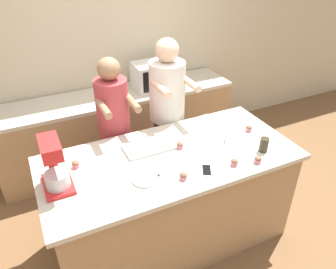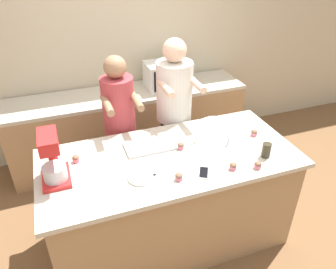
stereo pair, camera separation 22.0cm
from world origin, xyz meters
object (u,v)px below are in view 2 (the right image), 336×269
(drinking_glass, at_px, (266,150))
(mixing_bowl, at_px, (216,131))
(person_left, at_px, (121,131))
(microwave_oven, at_px, (168,75))
(cupcake_2, at_px, (179,177))
(cell_phone, at_px, (204,173))
(cupcake_4, at_px, (76,159))
(person_right, at_px, (174,118))
(cupcake_0, at_px, (233,166))
(stand_mixer, at_px, (52,160))
(small_plate, at_px, (140,178))
(cupcake_1, at_px, (258,165))
(knife, at_px, (157,173))
(baking_tray, at_px, (149,145))
(cupcake_5, at_px, (254,133))
(cupcake_3, at_px, (181,146))

(drinking_glass, bearing_deg, mixing_bowl, 124.74)
(person_left, bearing_deg, microwave_oven, 44.99)
(mixing_bowl, bearing_deg, cupcake_2, -140.92)
(cell_phone, height_order, cupcake_4, cupcake_4)
(person_right, distance_m, cupcake_0, 1.00)
(person_left, relative_size, microwave_oven, 3.05)
(cupcake_2, distance_m, cupcake_4, 0.84)
(person_right, distance_m, stand_mixer, 1.36)
(person_left, height_order, small_plate, person_left)
(stand_mixer, distance_m, drinking_glass, 1.64)
(stand_mixer, bearing_deg, person_left, 45.93)
(cupcake_4, bearing_deg, cupcake_1, -23.23)
(microwave_oven, height_order, knife, microwave_oven)
(mixing_bowl, height_order, microwave_oven, microwave_oven)
(drinking_glass, height_order, cupcake_0, drinking_glass)
(baking_tray, bearing_deg, knife, -97.98)
(cupcake_0, bearing_deg, stand_mixer, 165.00)
(cupcake_5, bearing_deg, cupcake_4, 174.75)
(stand_mixer, height_order, cupcake_5, stand_mixer)
(mixing_bowl, bearing_deg, cupcake_4, 176.54)
(stand_mixer, xyz_separation_m, microwave_oven, (1.38, 1.40, -0.06))
(cell_phone, distance_m, cupcake_5, 0.73)
(person_left, bearing_deg, cupcake_4, -134.04)
(stand_mixer, distance_m, cupcake_3, 1.02)
(mixing_bowl, xyz_separation_m, cell_phone, (-0.30, -0.41, -0.07))
(microwave_oven, relative_size, cupcake_5, 8.95)
(person_left, xyz_separation_m, person_right, (0.55, 0.00, 0.04))
(cupcake_2, bearing_deg, knife, 135.42)
(baking_tray, relative_size, knife, 1.94)
(microwave_oven, xyz_separation_m, cupcake_0, (-0.10, -1.74, -0.08))
(person_right, relative_size, cupcake_1, 29.00)
(knife, relative_size, cupcake_5, 3.61)
(cell_phone, height_order, cupcake_2, cupcake_2)
(person_left, bearing_deg, cupcake_1, -50.98)
(baking_tray, relative_size, cupcake_5, 7.00)
(cupcake_3, bearing_deg, person_left, 122.93)
(baking_tray, xyz_separation_m, cupcake_4, (-0.61, -0.00, 0.01))
(microwave_oven, relative_size, cupcake_3, 8.95)
(cell_phone, height_order, cupcake_5, cupcake_5)
(person_right, xyz_separation_m, cupcake_3, (-0.17, -0.59, 0.08))
(mixing_bowl, distance_m, small_plate, 0.83)
(drinking_glass, xyz_separation_m, cupcake_2, (-0.77, -0.04, -0.03))
(drinking_glass, bearing_deg, person_left, 136.85)
(person_left, relative_size, mixing_bowl, 5.31)
(knife, bearing_deg, stand_mixer, 164.75)
(stand_mixer, bearing_deg, mixing_bowl, 3.93)
(person_left, bearing_deg, knife, -83.67)
(cell_phone, xyz_separation_m, cupcake_1, (0.42, -0.08, 0.02))
(person_left, bearing_deg, person_right, 0.13)
(baking_tray, xyz_separation_m, microwave_oven, (0.61, 1.23, 0.09))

